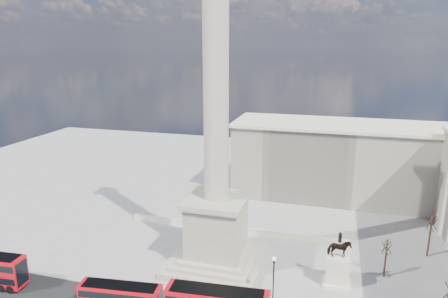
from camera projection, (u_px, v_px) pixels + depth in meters
ground at (207, 280)px, 57.83m from camera, size 180.00×180.00×0.00m
nelsons_column at (216, 185)px, 59.22m from camera, size 14.00×14.00×49.85m
balustrade_wall at (234, 229)px, 72.58m from camera, size 40.00×0.60×1.10m
building_northeast at (350, 161)px, 87.67m from camera, size 51.00×17.00×16.60m
victorian_lamp at (274, 277)px, 51.40m from camera, size 0.60×0.60×6.94m
equestrian_statue at (338, 267)px, 56.01m from camera, size 3.91×2.93×8.16m
bare_tree_mid at (387, 246)px, 57.42m from camera, size 1.66×1.66×6.30m
bare_tree_far at (432, 221)px, 62.89m from camera, size 1.89×1.89×7.70m
pedestrian_crossing at (270, 295)px, 53.14m from camera, size 0.64×0.99×1.57m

